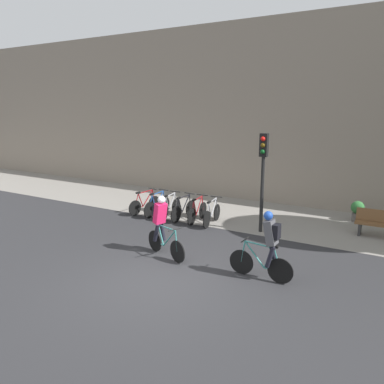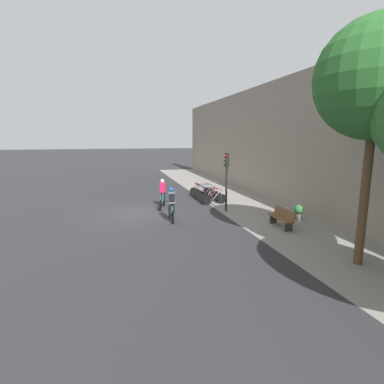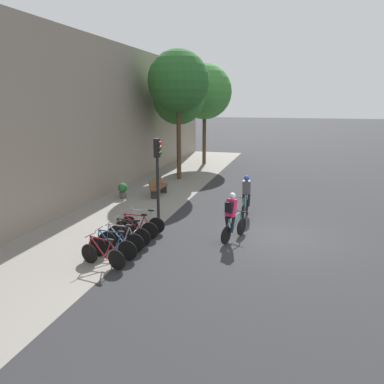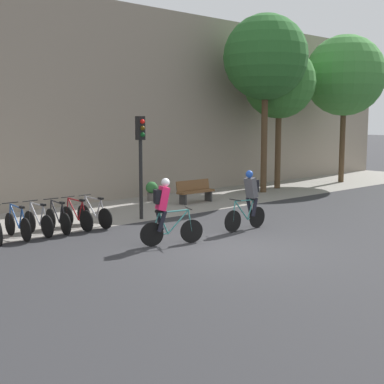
# 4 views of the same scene
# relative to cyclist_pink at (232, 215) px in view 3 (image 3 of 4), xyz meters

# --- Properties ---
(ground) EXTENTS (200.00, 200.00, 0.00)m
(ground) POSITION_rel_cyclist_pink_xyz_m (0.90, -1.51, -0.95)
(ground) COLOR #2B2B2D
(kerb_strip) EXTENTS (44.00, 4.50, 0.01)m
(kerb_strip) POSITION_rel_cyclist_pink_xyz_m (0.90, 5.24, -0.94)
(kerb_strip) COLOR gray
(kerb_strip) RESTS_ON ground
(building_facade) EXTENTS (44.00, 0.60, 7.86)m
(building_facade) POSITION_rel_cyclist_pink_xyz_m (0.90, 7.79, 2.99)
(building_facade) COLOR gray
(building_facade) RESTS_ON ground
(cyclist_pink) EXTENTS (1.63, 0.70, 1.75)m
(cyclist_pink) POSITION_rel_cyclist_pink_xyz_m (0.00, 0.00, 0.00)
(cyclist_pink) COLOR black
(cyclist_pink) RESTS_ON ground
(cyclist_grey) EXTENTS (1.67, 0.46, 1.76)m
(cyclist_grey) POSITION_rel_cyclist_pink_xyz_m (3.17, -0.08, 0.00)
(cyclist_grey) COLOR black
(cyclist_grey) RESTS_ON ground
(parked_bike_0) EXTENTS (0.49, 1.62, 0.94)m
(parked_bike_0) POSITION_rel_cyclist_pink_xyz_m (-3.11, 3.32, -0.56)
(parked_bike_0) COLOR black
(parked_bike_0) RESTS_ON ground
(parked_bike_1) EXTENTS (0.46, 1.68, 0.96)m
(parked_bike_1) POSITION_rel_cyclist_pink_xyz_m (-2.50, 3.32, -0.55)
(parked_bike_1) COLOR black
(parked_bike_1) RESTS_ON ground
(parked_bike_2) EXTENTS (0.46, 1.61, 0.95)m
(parked_bike_2) POSITION_rel_cyclist_pink_xyz_m (-1.89, 3.32, -0.56)
(parked_bike_2) COLOR black
(parked_bike_2) RESTS_ON ground
(parked_bike_3) EXTENTS (0.46, 1.62, 0.95)m
(parked_bike_3) POSITION_rel_cyclist_pink_xyz_m (-1.29, 3.32, -0.56)
(parked_bike_3) COLOR black
(parked_bike_3) RESTS_ON ground
(parked_bike_4) EXTENTS (0.46, 1.64, 0.95)m
(parked_bike_4) POSITION_rel_cyclist_pink_xyz_m (-0.68, 3.32, -0.56)
(parked_bike_4) COLOR black
(parked_bike_4) RESTS_ON ground
(parked_bike_5) EXTENTS (0.46, 1.67, 0.95)m
(parked_bike_5) POSITION_rel_cyclist_pink_xyz_m (-0.07, 3.32, -0.56)
(parked_bike_5) COLOR black
(parked_bike_5) RESTS_ON ground
(traffic_light_pole) EXTENTS (0.26, 0.30, 3.35)m
(traffic_light_pole) POSITION_rel_cyclist_pink_xyz_m (1.76, 3.39, 1.39)
(traffic_light_pole) COLOR black
(traffic_light_pole) RESTS_ON ground
(bench) EXTENTS (1.69, 0.44, 0.89)m
(bench) POSITION_rel_cyclist_pink_xyz_m (5.43, 4.79, -0.48)
(bench) COLOR brown
(bench) RESTS_ON ground
(street_tree_0) EXTENTS (3.71, 3.71, 7.81)m
(street_tree_0) POSITION_rel_cyclist_pink_xyz_m (9.81, 5.03, 4.99)
(street_tree_0) COLOR #4C3823
(street_tree_0) RESTS_ON ground
(street_tree_1) EXTENTS (3.38, 3.38, 6.67)m
(street_tree_1) POSITION_rel_cyclist_pink_xyz_m (11.43, 5.54, 4.02)
(street_tree_1) COLOR #4C3823
(street_tree_1) RESTS_ON ground
(street_tree_2) EXTENTS (4.10, 4.10, 7.54)m
(street_tree_2) POSITION_rel_cyclist_pink_xyz_m (15.90, 4.90, 4.53)
(street_tree_2) COLOR #4C3823
(street_tree_2) RESTS_ON ground
(potted_plant) EXTENTS (0.48, 0.48, 0.78)m
(potted_plant) POSITION_rel_cyclist_pink_xyz_m (4.48, 6.34, -0.51)
(potted_plant) COLOR #56514C
(potted_plant) RESTS_ON ground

